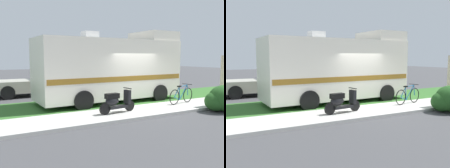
# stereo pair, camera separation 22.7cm
# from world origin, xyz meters

# --- Properties ---
(ground_plane) EXTENTS (80.00, 80.00, 0.00)m
(ground_plane) POSITION_xyz_m (0.00, 0.00, 0.00)
(ground_plane) COLOR #424244
(sidewalk) EXTENTS (24.00, 2.00, 0.12)m
(sidewalk) POSITION_xyz_m (0.00, -1.20, 0.06)
(sidewalk) COLOR beige
(sidewalk) RESTS_ON ground
(grass_strip) EXTENTS (24.00, 3.40, 0.08)m
(grass_strip) POSITION_xyz_m (0.00, 1.50, 0.04)
(grass_strip) COLOR #336628
(grass_strip) RESTS_ON ground
(motorhome_rv) EXTENTS (7.49, 2.84, 3.68)m
(motorhome_rv) POSITION_xyz_m (-0.63, 1.54, 1.76)
(motorhome_rv) COLOR silver
(motorhome_rv) RESTS_ON ground
(scooter) EXTENTS (1.67, 0.53, 0.97)m
(scooter) POSITION_xyz_m (-1.91, -1.20, 0.58)
(scooter) COLOR black
(scooter) RESTS_ON ground
(bicycle) EXTENTS (1.74, 0.52, 0.91)m
(bicycle) POSITION_xyz_m (1.80, -0.92, 0.52)
(bicycle) COLOR black
(bicycle) RESTS_ON ground
(pickup_truck_near) EXTENTS (5.26, 2.33, 1.81)m
(pickup_truck_near) POSITION_xyz_m (-3.09, 5.86, 0.97)
(pickup_truck_near) COLOR #B7B29E
(pickup_truck_near) RESTS_ON ground
(bush_by_porch) EXTENTS (1.56, 1.17, 1.11)m
(bush_by_porch) POSITION_xyz_m (2.47, -2.69, 0.52)
(bush_by_porch) COLOR #23511E
(bush_by_porch) RESTS_ON ground
(bottle_green) EXTENTS (0.07, 0.07, 0.25)m
(bottle_green) POSITION_xyz_m (4.82, -0.68, 0.23)
(bottle_green) COLOR #B2B2B7
(bottle_green) RESTS_ON ground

